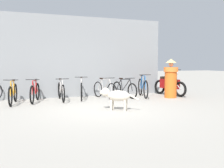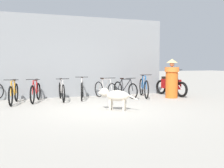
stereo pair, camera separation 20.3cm
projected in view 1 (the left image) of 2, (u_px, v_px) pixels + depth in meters
The scene contains 12 objects.
ground_plane at pixel (104, 110), 7.68m from camera, with size 60.00×60.00×0.00m, color #9E998E.
shop_wall_back at pixel (76, 57), 10.68m from camera, with size 7.57×0.20×3.26m.
bicycle_0 at pixel (13, 94), 8.82m from camera, with size 0.46×1.71×0.85m.
bicycle_1 at pixel (35, 92), 9.29m from camera, with size 0.57×1.61×0.83m.
bicycle_2 at pixel (61, 91), 9.62m from camera, with size 0.46×1.71×0.83m.
bicycle_3 at pixel (81, 90), 9.94m from camera, with size 0.55×1.60×0.88m.
bicycle_4 at pixel (105, 90), 10.17m from camera, with size 0.51×1.58×0.82m.
bicycle_5 at pixel (124, 89), 10.52m from camera, with size 0.47×1.69×0.80m.
bicycle_6 at pixel (143, 88), 10.62m from camera, with size 0.59×1.73×0.93m.
motorcycle at pixel (170, 85), 11.10m from camera, with size 0.58×1.84×1.11m.
stray_dog at pixel (116, 96), 7.65m from camera, with size 0.98×0.84×0.65m.
person_in_robes at pixel (171, 78), 10.36m from camera, with size 0.67×0.67×1.54m.
Camera 1 is at (-2.56, -7.15, 1.40)m, focal length 42.00 mm.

